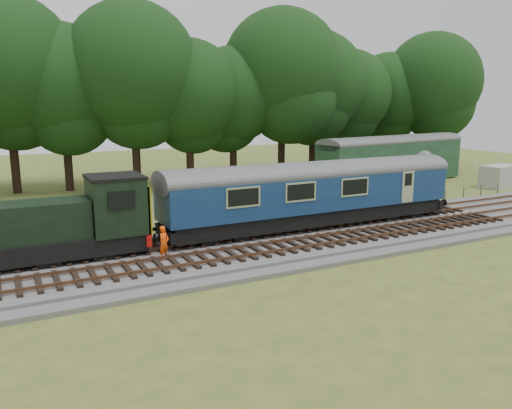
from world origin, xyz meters
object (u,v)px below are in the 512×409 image
dmu_railcar (314,188)px  caravan (500,176)px  parked_coach (393,157)px  shunter_loco (56,225)px  worker (164,243)px

dmu_railcar → caravan: bearing=13.9°
dmu_railcar → parked_coach: size_ratio=1.03×
dmu_railcar → shunter_loco: bearing=180.0°
shunter_loco → worker: 4.91m
worker → caravan: (33.81, 8.17, -0.17)m
dmu_railcar → shunter_loco: size_ratio=2.02×
worker → caravan: 34.78m
worker → parked_coach: (26.61, 14.25, 1.34)m
dmu_railcar → parked_coach: (17.01, 12.08, -0.13)m
dmu_railcar → shunter_loco: dmu_railcar is taller
dmu_railcar → worker: dmu_railcar is taller
parked_coach → caravan: 9.54m
parked_coach → caravan: bearing=-49.1°
dmu_railcar → worker: 9.95m
dmu_railcar → worker: size_ratio=11.39×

